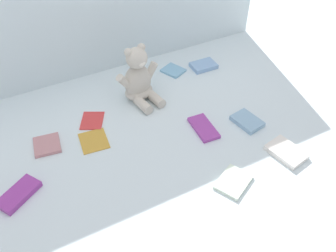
{
  "coord_description": "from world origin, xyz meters",
  "views": [
    {
      "loc": [
        -0.41,
        -0.91,
        0.95
      ],
      "look_at": [
        0.01,
        -0.1,
        0.1
      ],
      "focal_mm": 38.87,
      "sensor_mm": 36.0,
      "label": 1
    }
  ],
  "objects": [
    {
      "name": "book_case_7",
      "position": [
        0.4,
        0.27,
        0.01
      ],
      "size": [
        0.12,
        0.08,
        0.02
      ],
      "primitive_type": "cube",
      "rotation": [
        0.0,
        0.0,
        4.68
      ],
      "color": "#86ABD7",
      "rests_on": "ground_plane"
    },
    {
      "name": "book_case_1",
      "position": [
        0.34,
        -0.13,
        0.01
      ],
      "size": [
        0.1,
        0.13,
        0.02
      ],
      "primitive_type": "cube",
      "rotation": [
        0.0,
        0.0,
        0.16
      ],
      "color": "#86ADCC",
      "rests_on": "ground_plane"
    },
    {
      "name": "book_case_3",
      "position": [
        -0.19,
        0.16,
        0.0
      ],
      "size": [
        0.12,
        0.13,
        0.01
      ],
      "primitive_type": "cube",
      "rotation": [
        0.0,
        0.0,
        5.8
      ],
      "color": "red",
      "rests_on": "ground_plane"
    },
    {
      "name": "teddy_bear",
      "position": [
        0.04,
        0.21,
        0.09
      ],
      "size": [
        0.2,
        0.19,
        0.24
      ],
      "rotation": [
        0.0,
        0.0,
        0.16
      ],
      "color": "beige",
      "rests_on": "ground_plane"
    },
    {
      "name": "book_case_2",
      "position": [
        -0.37,
        0.1,
        0.01
      ],
      "size": [
        0.11,
        0.11,
        0.01
      ],
      "primitive_type": "cube",
      "rotation": [
        0.0,
        0.0,
        4.57
      ],
      "color": "#B8797D",
      "rests_on": "ground_plane"
    },
    {
      "name": "ground_plane",
      "position": [
        0.0,
        0.0,
        0.0
      ],
      "size": [
        3.2,
        3.2,
        0.0
      ],
      "primitive_type": "plane",
      "color": "silver"
    },
    {
      "name": "book_case_8",
      "position": [
        0.36,
        -0.33,
        0.01
      ],
      "size": [
        0.11,
        0.15,
        0.02
      ],
      "primitive_type": "cube",
      "rotation": [
        0.0,
        0.0,
        0.19
      ],
      "color": "white",
      "rests_on": "ground_plane"
    },
    {
      "name": "book_case_6",
      "position": [
        0.25,
        0.31,
        0.01
      ],
      "size": [
        0.11,
        0.12,
        0.01
      ],
      "primitive_type": "cube",
      "rotation": [
        0.0,
        0.0,
        0.41
      ],
      "color": "#7BB0D1",
      "rests_on": "ground_plane"
    },
    {
      "name": "book_case_9",
      "position": [
        0.17,
        -0.08,
        0.01
      ],
      "size": [
        0.08,
        0.14,
        0.01
      ],
      "primitive_type": "cube",
      "rotation": [
        0.0,
        0.0,
        6.21
      ],
      "color": "purple",
      "rests_on": "ground_plane"
    },
    {
      "name": "book_case_4",
      "position": [
        0.12,
        -0.35,
        0.01
      ],
      "size": [
        0.15,
        0.13,
        0.01
      ],
      "primitive_type": "cube",
      "rotation": [
        0.0,
        0.0,
        2.03
      ],
      "color": "white",
      "rests_on": "ground_plane"
    },
    {
      "name": "book_case_5",
      "position": [
        -0.22,
        0.05,
        0.0
      ],
      "size": [
        0.11,
        0.12,
        0.01
      ],
      "primitive_type": "cube",
      "rotation": [
        0.0,
        0.0,
        6.17
      ],
      "color": "gold",
      "rests_on": "ground_plane"
    },
    {
      "name": "book_case_0",
      "position": [
        -0.51,
        -0.07,
        0.01
      ],
      "size": [
        0.15,
        0.13,
        0.02
      ],
      "primitive_type": "cube",
      "rotation": [
        0.0,
        0.0,
        5.27
      ],
      "color": "purple",
      "rests_on": "ground_plane"
    }
  ]
}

